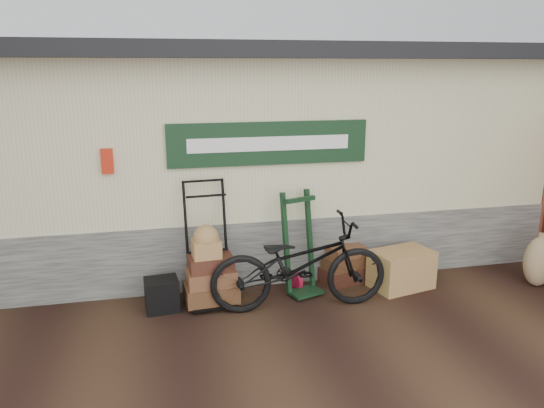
# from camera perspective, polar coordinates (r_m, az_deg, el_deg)

# --- Properties ---
(ground) EXTENTS (80.00, 80.00, 0.00)m
(ground) POSITION_cam_1_polar(r_m,az_deg,el_deg) (6.56, 4.22, -11.72)
(ground) COLOR black
(ground) RESTS_ON ground
(station_building) EXTENTS (14.40, 4.10, 3.20)m
(station_building) POSITION_cam_1_polar(r_m,az_deg,el_deg) (8.63, -0.94, 6.00)
(station_building) COLOR #4C4C47
(station_building) RESTS_ON ground
(porter_trolley) EXTENTS (0.83, 0.65, 1.57)m
(porter_trolley) POSITION_cam_1_polar(r_m,az_deg,el_deg) (6.66, -6.94, -4.07)
(porter_trolley) COLOR black
(porter_trolley) RESTS_ON ground
(green_barrow) EXTENTS (0.59, 0.55, 1.35)m
(green_barrow) POSITION_cam_1_polar(r_m,az_deg,el_deg) (6.91, 3.02, -4.27)
(green_barrow) COLOR black
(green_barrow) RESTS_ON ground
(suitcase_stack) EXTENTS (0.68, 0.52, 0.53)m
(suitcase_stack) POSITION_cam_1_polar(r_m,az_deg,el_deg) (7.41, 7.74, -6.41)
(suitcase_stack) COLOR #371A11
(suitcase_stack) RESTS_ON ground
(wicker_hamper) EXTENTS (0.89, 0.68, 0.52)m
(wicker_hamper) POSITION_cam_1_polar(r_m,az_deg,el_deg) (7.39, 13.74, -6.82)
(wicker_hamper) COLOR brown
(wicker_hamper) RESTS_ON ground
(black_trunk) EXTENTS (0.43, 0.37, 0.40)m
(black_trunk) POSITION_cam_1_polar(r_m,az_deg,el_deg) (6.71, -11.76, -9.52)
(black_trunk) COLOR black
(black_trunk) RESTS_ON ground
(bicycle) EXTENTS (0.86, 2.22, 1.27)m
(bicycle) POSITION_cam_1_polar(r_m,az_deg,el_deg) (6.47, 2.97, -5.96)
(bicycle) COLOR black
(bicycle) RESTS_ON ground
(burlap_sack_left) EXTENTS (0.48, 0.43, 0.70)m
(burlap_sack_left) POSITION_cam_1_polar(r_m,az_deg,el_deg) (8.06, 26.79, -5.53)
(burlap_sack_left) COLOR olive
(burlap_sack_left) RESTS_ON ground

